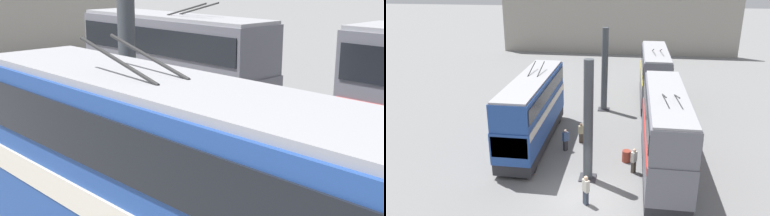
% 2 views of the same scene
% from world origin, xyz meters
% --- Properties ---
extents(support_column_far, '(1.05, 1.05, 7.64)m').
position_xyz_m(support_column_far, '(14.66, 0.00, 3.70)').
color(support_column_far, '#42474C').
rests_on(support_column_far, ground_plane).
extents(bus_left_far, '(10.15, 2.54, 5.77)m').
position_xyz_m(bus_left_far, '(17.71, -4.63, 2.92)').
color(bus_left_far, black).
rests_on(bus_left_far, ground_plane).
extents(bus_right_far, '(11.33, 2.54, 5.74)m').
position_xyz_m(bus_right_far, '(6.71, 4.63, 2.92)').
color(bus_right_far, black).
rests_on(bus_right_far, ground_plane).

